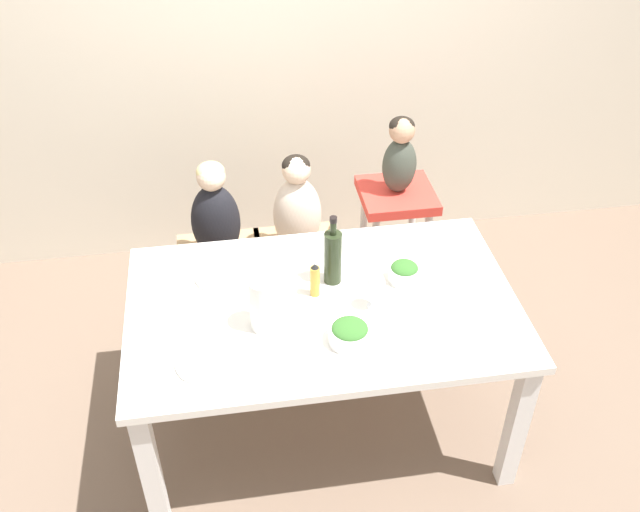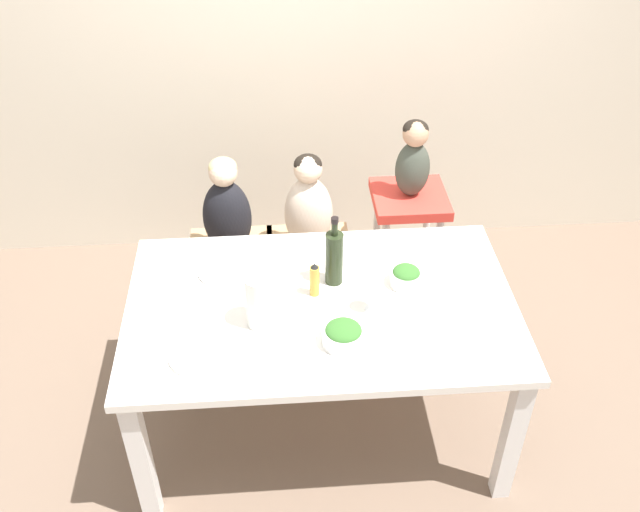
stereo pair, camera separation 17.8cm
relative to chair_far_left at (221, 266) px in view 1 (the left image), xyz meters
name	(u,v)px [view 1 (the left image)]	position (x,y,z in m)	size (l,w,h in m)	color
ground_plane	(322,421)	(0.40, -0.75, -0.38)	(14.00, 14.00, 0.00)	#705B4C
wall_back	(277,19)	(0.40, 0.73, 0.97)	(10.00, 0.06, 2.70)	beige
dining_table	(323,320)	(0.40, -0.75, 0.26)	(1.55, 0.96, 0.73)	white
chair_far_left	(221,266)	(0.00, 0.00, 0.00)	(0.42, 0.41, 0.44)	silver
chair_far_center	(298,258)	(0.40, 0.00, 0.00)	(0.42, 0.41, 0.44)	silver
chair_right_highchair	(395,217)	(0.89, 0.00, 0.20)	(0.36, 0.35, 0.74)	silver
person_child_left	(215,214)	(0.00, 0.00, 0.32)	(0.24, 0.19, 0.52)	black
person_child_center	(297,206)	(0.40, 0.00, 0.32)	(0.24, 0.19, 0.52)	beige
person_baby_right	(400,154)	(0.89, 0.00, 0.56)	(0.16, 0.13, 0.39)	#3D4238
wine_bottle	(333,256)	(0.46, -0.62, 0.48)	(0.07, 0.07, 0.32)	#232D19
paper_towel_roll	(265,303)	(0.17, -0.85, 0.47)	(0.12, 0.12, 0.23)	white
wine_glass_near	(376,284)	(0.60, -0.81, 0.47)	(0.07, 0.07, 0.17)	white
salad_bowl_large	(350,333)	(0.47, -0.98, 0.40)	(0.16, 0.16, 0.08)	white
salad_bowl_small	(404,272)	(0.75, -0.66, 0.40)	(0.13, 0.13, 0.08)	white
dinner_plate_front_left	(207,361)	(-0.06, -1.01, 0.36)	(0.23, 0.23, 0.01)	silver
dinner_plate_back_left	(222,275)	(0.01, -0.52, 0.36)	(0.23, 0.23, 0.01)	silver
condiment_bottle_hot_sauce	(315,280)	(0.38, -0.70, 0.43)	(0.04, 0.04, 0.16)	#BC8E33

